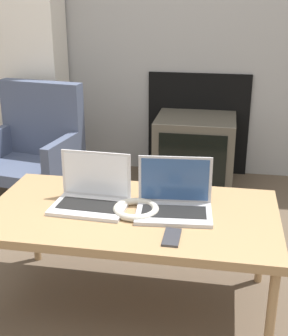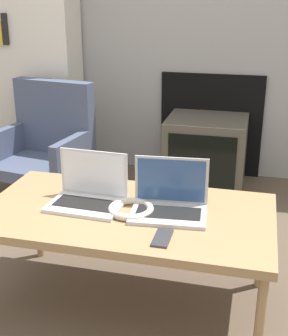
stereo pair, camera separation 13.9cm
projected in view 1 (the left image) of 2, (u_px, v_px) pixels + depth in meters
The scene contains 9 objects.
ground_plane at pixel (122, 336), 1.93m from camera, with size 14.00×14.00×0.00m, color brown.
table at pixel (131, 219), 1.97m from camera, with size 1.22×0.66×0.47m.
laptop_left at pixel (92, 194), 2.00m from camera, with size 0.32×0.23×0.22m.
laptop_right at pixel (174, 200), 1.94m from camera, with size 0.33×0.24×0.22m.
headphones at pixel (136, 209), 1.94m from camera, with size 0.19×0.19×0.03m.
phone at pixel (172, 237), 1.74m from camera, with size 0.06×0.13×0.01m.
tv at pixel (195, 151), 3.39m from camera, with size 0.56×0.49×0.50m.
armchair at pixel (35, 142), 3.22m from camera, with size 0.68×0.62×0.76m.
bookshelf at pixel (18, 56), 3.47m from camera, with size 0.67×0.32×1.77m.
Camera 1 is at (0.36, -1.52, 1.33)m, focal length 50.00 mm.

